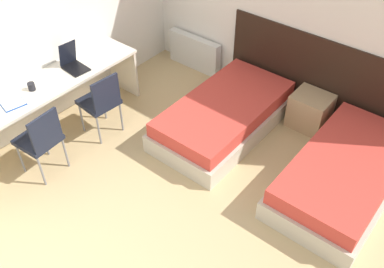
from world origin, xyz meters
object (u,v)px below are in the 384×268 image
chair_near_laptop (101,100)px  bed_near_door (344,174)px  nightstand (310,111)px  bed_near_window (224,116)px  chair_near_notebook (41,138)px  laptop (73,63)px

chair_near_laptop → bed_near_door: bearing=24.9°
nightstand → bed_near_door: bearing=-43.1°
bed_near_window → chair_near_notebook: bearing=-120.9°
bed_near_window → chair_near_notebook: size_ratio=2.18×
chair_near_notebook → bed_near_window: bearing=54.9°
nightstand → laptop: (-2.37, -1.67, 0.57)m
chair_near_notebook → laptop: (-0.49, 0.90, 0.30)m
laptop → bed_near_window: bearing=35.5°
nightstand → chair_near_notebook: (-1.88, -2.57, 0.28)m
bed_near_door → laptop: 3.34m
bed_near_window → bed_near_door: 1.57m
bed_near_window → bed_near_door: same height
bed_near_window → chair_near_laptop: size_ratio=2.18×
nightstand → laptop: 2.96m
bed_near_door → chair_near_notebook: size_ratio=2.18×
laptop → chair_near_notebook: bearing=-56.7°
chair_near_laptop → laptop: (-0.49, 0.05, 0.30)m
bed_near_window → bed_near_door: bearing=0.0°
bed_near_door → nightstand: size_ratio=4.09×
bed_near_window → laptop: size_ratio=5.67×
bed_near_door → nightstand: nightstand is taller
bed_near_door → chair_near_laptop: 2.86m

